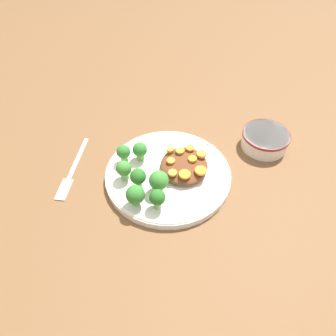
% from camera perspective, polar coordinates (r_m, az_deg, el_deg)
% --- Properties ---
extents(ground_plane, '(4.00, 4.00, 0.00)m').
position_cam_1_polar(ground_plane, '(0.76, -0.00, -1.62)').
color(ground_plane, brown).
extents(plate, '(0.29, 0.29, 0.02)m').
position_cam_1_polar(plate, '(0.75, -0.00, -1.06)').
color(plate, white).
rests_on(plate, ground_plane).
extents(dip_bowl, '(0.12, 0.12, 0.04)m').
position_cam_1_polar(dip_bowl, '(0.86, 16.55, 4.87)').
color(dip_bowl, white).
rests_on(dip_bowl, ground_plane).
extents(stew_mound, '(0.11, 0.12, 0.02)m').
position_cam_1_polar(stew_mound, '(0.75, 2.80, 0.46)').
color(stew_mound, brown).
rests_on(stew_mound, plate).
extents(broccoli_floret_0, '(0.04, 0.04, 0.06)m').
position_cam_1_polar(broccoli_floret_0, '(0.69, -1.60, -2.24)').
color(broccoli_floret_0, '#759E51').
rests_on(broccoli_floret_0, plate).
extents(broccoli_floret_1, '(0.03, 0.03, 0.05)m').
position_cam_1_polar(broccoli_floret_1, '(0.72, -7.67, -0.26)').
color(broccoli_floret_1, '#7FA85B').
rests_on(broccoli_floret_1, plate).
extents(broccoli_floret_2, '(0.04, 0.04, 0.05)m').
position_cam_1_polar(broccoli_floret_2, '(0.70, -5.24, -1.58)').
color(broccoli_floret_2, '#7FA85B').
rests_on(broccoli_floret_2, plate).
extents(broccoli_floret_3, '(0.03, 0.03, 0.05)m').
position_cam_1_polar(broccoli_floret_3, '(0.76, -7.75, 2.65)').
color(broccoli_floret_3, '#759E51').
rests_on(broccoli_floret_3, plate).
extents(broccoli_floret_4, '(0.04, 0.04, 0.05)m').
position_cam_1_polar(broccoli_floret_4, '(0.67, -5.71, -4.67)').
color(broccoli_floret_4, '#759E51').
rests_on(broccoli_floret_4, plate).
extents(broccoli_floret_5, '(0.03, 0.03, 0.05)m').
position_cam_1_polar(broccoli_floret_5, '(0.76, -4.91, 3.08)').
color(broccoli_floret_5, '#759E51').
rests_on(broccoli_floret_5, plate).
extents(broccoli_floret_6, '(0.03, 0.03, 0.05)m').
position_cam_1_polar(broccoli_floret_6, '(0.66, -1.85, -5.26)').
color(broccoli_floret_6, '#7FA85B').
rests_on(broccoli_floret_6, plate).
extents(carrot_slice_0, '(0.02, 0.02, 0.01)m').
position_cam_1_polar(carrot_slice_0, '(0.76, 2.11, 2.97)').
color(carrot_slice_0, orange).
rests_on(carrot_slice_0, stew_mound).
extents(carrot_slice_1, '(0.02, 0.02, 0.00)m').
position_cam_1_polar(carrot_slice_1, '(0.74, 0.51, 1.28)').
color(carrot_slice_1, orange).
rests_on(carrot_slice_1, stew_mound).
extents(carrot_slice_2, '(0.02, 0.02, 0.01)m').
position_cam_1_polar(carrot_slice_2, '(0.76, 5.83, 2.43)').
color(carrot_slice_2, orange).
rests_on(carrot_slice_2, stew_mound).
extents(carrot_slice_3, '(0.03, 0.03, 0.01)m').
position_cam_1_polar(carrot_slice_3, '(0.72, 5.72, -0.45)').
color(carrot_slice_3, orange).
rests_on(carrot_slice_3, stew_mound).
extents(carrot_slice_4, '(0.03, 0.03, 0.01)m').
position_cam_1_polar(carrot_slice_4, '(0.71, 2.94, -1.10)').
color(carrot_slice_4, orange).
rests_on(carrot_slice_4, stew_mound).
extents(carrot_slice_5, '(0.02, 0.02, 0.01)m').
position_cam_1_polar(carrot_slice_5, '(0.76, 0.22, 3.25)').
color(carrot_slice_5, orange).
rests_on(carrot_slice_5, stew_mound).
extents(carrot_slice_6, '(0.02, 0.02, 0.01)m').
position_cam_1_polar(carrot_slice_6, '(0.74, 4.29, 1.58)').
color(carrot_slice_6, orange).
rests_on(carrot_slice_6, stew_mound).
extents(carrot_slice_7, '(0.02, 0.02, 0.00)m').
position_cam_1_polar(carrot_slice_7, '(0.71, 0.82, -0.84)').
color(carrot_slice_7, orange).
rests_on(carrot_slice_7, stew_mound).
extents(carrot_slice_8, '(0.02, 0.02, 0.00)m').
position_cam_1_polar(carrot_slice_8, '(0.77, 3.86, 3.48)').
color(carrot_slice_8, orange).
rests_on(carrot_slice_8, stew_mound).
extents(fork, '(0.03, 0.20, 0.01)m').
position_cam_1_polar(fork, '(0.80, -16.51, -0.81)').
color(fork, silver).
rests_on(fork, ground_plane).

